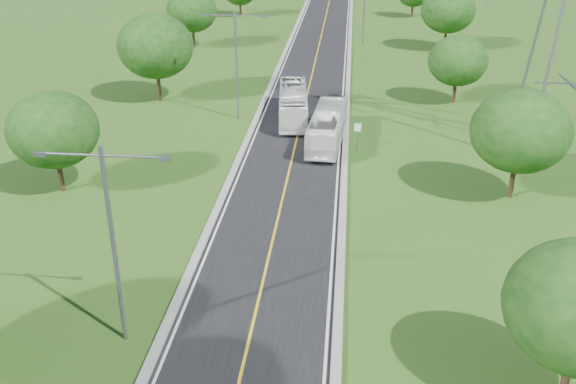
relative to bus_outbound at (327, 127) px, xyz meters
name	(u,v)px	position (x,y,z in m)	size (l,w,h in m)	color
ground	(311,78)	(-2.66, 20.74, -1.53)	(260.00, 260.00, 0.00)	#325317
road	(314,65)	(-2.66, 26.74, -1.50)	(8.00, 150.00, 0.06)	black
curb_left	(280,63)	(-6.91, 26.74, -1.42)	(0.50, 150.00, 0.22)	gray
curb_right	(349,65)	(1.59, 26.74, -1.42)	(0.50, 150.00, 0.22)	gray
speed_limit_sign	(358,132)	(2.54, -1.27, 0.07)	(0.55, 0.09, 2.40)	slate
streetlight_near_left	(112,231)	(-8.66, -27.26, 4.42)	(5.90, 0.25, 10.00)	slate
streetlight_mid_left	(236,56)	(-8.66, 5.74, 4.42)	(5.90, 0.25, 10.00)	slate
streetlight_far_right	(364,1)	(3.34, 38.74, 4.42)	(5.90, 0.25, 10.00)	slate
tree_lb	(53,130)	(-18.66, -11.26, 3.12)	(6.30, 6.30, 7.33)	black
tree_lc	(155,46)	(-17.66, 10.74, 4.05)	(7.56, 7.56, 8.79)	black
tree_ld	(192,11)	(-19.66, 34.74, 3.43)	(6.72, 6.72, 7.82)	black
tree_rb	(520,131)	(13.34, -9.26, 3.43)	(6.72, 6.72, 7.82)	black
tree_rc	(458,61)	(12.34, 12.74, 2.81)	(5.88, 5.88, 6.84)	black
tree_rd	(448,10)	(14.34, 36.74, 3.74)	(7.14, 7.14, 8.30)	black
bus_outbound	(327,127)	(0.00, 0.00, 0.00)	(2.47, 10.54, 2.94)	white
bus_inbound	(293,103)	(-3.46, 6.06, 0.03)	(2.52, 10.76, 3.00)	white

